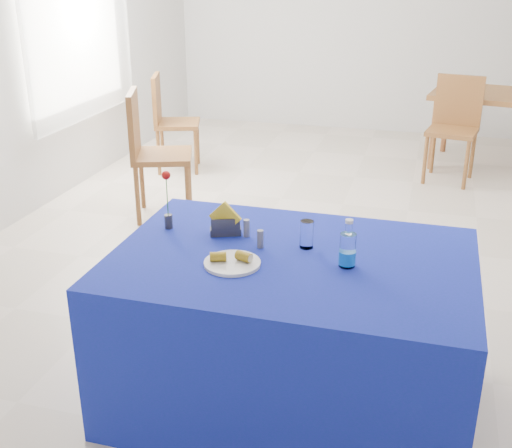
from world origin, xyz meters
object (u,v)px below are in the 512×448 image
(water_bottle, at_px, (348,251))
(chair_win_a, at_px, (150,146))
(plate, at_px, (232,263))
(chair_win_b, at_px, (168,116))
(oak_table, at_px, (505,101))
(blue_table, at_px, (290,330))
(chair_bg_left, at_px, (455,121))

(water_bottle, bearing_deg, chair_win_a, 132.20)
(plate, bearing_deg, chair_win_b, 117.20)
(chair_win_a, bearing_deg, oak_table, -72.10)
(blue_table, height_order, water_bottle, water_bottle)
(blue_table, xyz_separation_m, water_bottle, (0.25, -0.03, 0.45))
(water_bottle, xyz_separation_m, chair_win_a, (-1.86, 2.06, -0.23))
(water_bottle, xyz_separation_m, chair_win_b, (-2.22, 3.27, -0.28))
(plate, distance_m, water_bottle, 0.50)
(water_bottle, distance_m, chair_bg_left, 3.79)
(oak_table, relative_size, chair_win_b, 1.59)
(plate, distance_m, chair_bg_left, 3.99)
(water_bottle, relative_size, oak_table, 0.14)
(chair_win_a, bearing_deg, blue_table, -161.42)
(oak_table, bearing_deg, chair_win_a, -142.12)
(chair_win_a, xyz_separation_m, chair_win_b, (-0.36, 1.22, -0.05))
(plate, bearing_deg, oak_table, 71.82)
(plate, xyz_separation_m, water_bottle, (0.48, 0.12, 0.06))
(chair_win_b, bearing_deg, water_bottle, -163.60)
(chair_bg_left, relative_size, chair_win_a, 0.94)
(blue_table, relative_size, chair_bg_left, 1.64)
(blue_table, xyz_separation_m, chair_win_a, (-1.62, 2.03, 0.22))
(water_bottle, relative_size, chair_win_b, 0.23)
(water_bottle, relative_size, chair_bg_left, 0.22)
(oak_table, relative_size, chair_win_a, 1.46)
(chair_win_b, bearing_deg, chair_bg_left, -97.97)
(chair_win_a, bearing_deg, water_bottle, -157.79)
(chair_win_b, bearing_deg, blue_table, -166.45)
(chair_win_b, bearing_deg, plate, -170.58)
(chair_win_a, bearing_deg, plate, -167.51)
(oak_table, bearing_deg, chair_bg_left, -132.63)
(water_bottle, xyz_separation_m, oak_table, (0.96, 4.25, -0.15))
(blue_table, relative_size, oak_table, 1.06)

